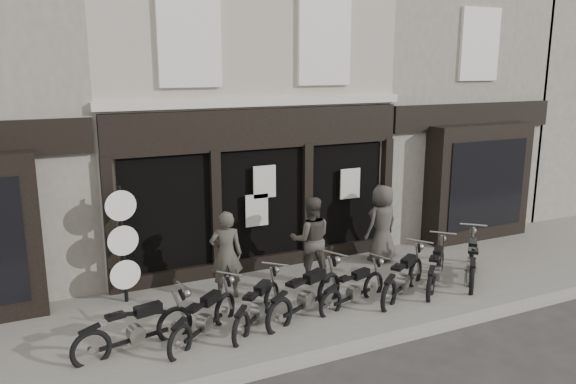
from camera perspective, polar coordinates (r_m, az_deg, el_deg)
name	(u,v)px	position (r m, az deg, el deg)	size (l,w,h in m)	color
ground_plane	(323,322)	(11.18, 3.53, -13.01)	(90.00, 90.00, 0.00)	#2D2B28
pavement	(302,302)	(11.87, 1.39, -11.07)	(30.00, 4.20, 0.12)	#69665D
kerb	(357,347)	(10.19, 7.07, -15.37)	(30.00, 0.25, 0.13)	gray
central_building	(218,95)	(15.55, -7.12, 9.80)	(7.30, 6.22, 8.34)	#A89F90
neighbour_right	(409,92)	(18.53, 12.18, 9.94)	(5.60, 6.73, 8.34)	gray
motorcycle_0	(136,333)	(10.16, -15.17, -13.62)	(2.15, 0.76, 1.04)	black
motorcycle_1	(205,321)	(10.35, -8.48, -12.87)	(1.76, 1.53, 1.01)	black
motorcycle_2	(258,309)	(10.72, -3.09, -11.81)	(1.67, 1.64, 1.01)	black
motorcycle_3	(306,298)	(11.06, 1.87, -10.76)	(2.16, 1.29, 1.11)	black
motorcycle_4	(354,292)	(11.62, 6.68, -10.02)	(1.90, 0.88, 0.94)	black
motorcycle_5	(403,281)	(12.19, 11.63, -8.83)	(1.98, 1.43, 1.06)	black
motorcycle_6	(436,272)	(12.88, 14.79, -7.82)	(1.80, 1.69, 1.07)	black
motorcycle_7	(472,264)	(13.53, 18.16, -6.94)	(1.79, 1.87, 1.11)	black
man_left	(226,255)	(11.70, -6.30, -6.33)	(0.67, 0.44, 1.85)	#403D35
man_centre	(311,239)	(12.49, 2.32, -4.82)	(0.94, 0.73, 1.93)	#413C34
man_right	(382,223)	(13.92, 9.54, -3.17)	(0.94, 0.61, 1.92)	#403935
advert_sign_post	(123,250)	(11.78, -16.37, -5.65)	(0.62, 0.40, 2.55)	black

